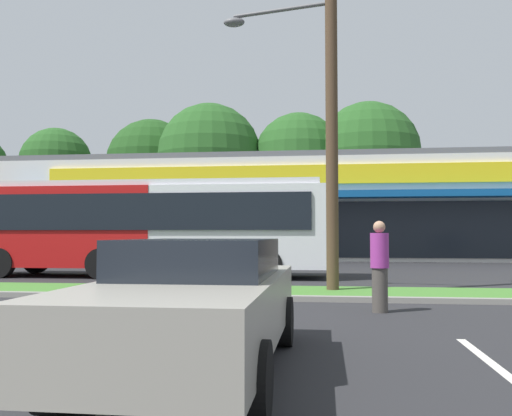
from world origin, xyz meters
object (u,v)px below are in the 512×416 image
at_px(car_1, 198,301).
at_px(car_2, 244,249).
at_px(car_0, 83,249).
at_px(pedestrian_near_bench, 380,266).
at_px(utility_pole, 326,77).
at_px(city_bus, 142,225).

bearing_deg(car_1, car_2, -173.09).
xyz_separation_m(car_0, pedestrian_near_bench, (12.14, -13.84, 0.11)).
bearing_deg(pedestrian_near_bench, car_1, 108.65).
distance_m(utility_pole, car_1, 9.15).
height_order(utility_pole, pedestrian_near_bench, utility_pole).
relative_size(car_0, pedestrian_near_bench, 2.71).
xyz_separation_m(car_0, car_2, (7.43, 0.64, 0.04)).
bearing_deg(utility_pole, city_bus, 142.68).
distance_m(car_1, car_2, 19.38).
distance_m(city_bus, pedestrian_near_bench, 10.74).
bearing_deg(utility_pole, pedestrian_near_bench, -72.04).
xyz_separation_m(city_bus, car_2, (2.59, 6.64, -0.98)).
distance_m(utility_pole, car_0, 16.22).
relative_size(city_bus, pedestrian_near_bench, 7.51).
xyz_separation_m(utility_pole, car_2, (-3.73, 11.47, -4.56)).
bearing_deg(utility_pole, car_0, 135.87).
relative_size(utility_pole, car_1, 2.09).
relative_size(city_bus, car_0, 2.77).
bearing_deg(car_0, pedestrian_near_bench, -48.74).
bearing_deg(car_1, pedestrian_near_bench, 153.50).
bearing_deg(car_1, utility_pole, 169.77).
bearing_deg(car_2, pedestrian_near_bench, 108.02).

